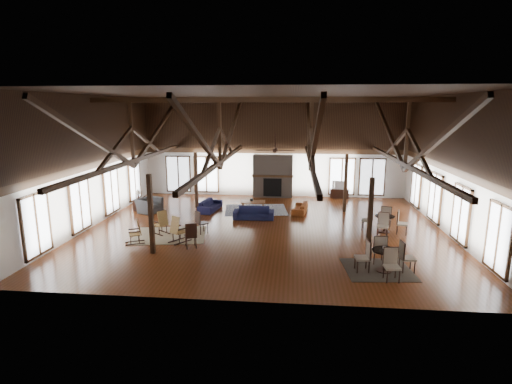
# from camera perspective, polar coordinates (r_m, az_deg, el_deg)

# --- Properties ---
(floor) EXTENTS (16.00, 16.00, 0.00)m
(floor) POSITION_cam_1_polar(r_m,az_deg,el_deg) (18.31, 1.23, -5.26)
(floor) COLOR #582712
(floor) RESTS_ON ground
(ceiling) EXTENTS (16.00, 14.00, 0.02)m
(ceiling) POSITION_cam_1_polar(r_m,az_deg,el_deg) (17.49, 1.32, 13.85)
(ceiling) COLOR black
(ceiling) RESTS_ON wall_back
(wall_back) EXTENTS (16.00, 0.02, 6.00)m
(wall_back) POSITION_cam_1_polar(r_m,az_deg,el_deg) (24.59, 2.49, 6.33)
(wall_back) COLOR white
(wall_back) RESTS_ON floor
(wall_front) EXTENTS (16.00, 0.02, 6.00)m
(wall_front) POSITION_cam_1_polar(r_m,az_deg,el_deg) (10.79, -1.49, -1.08)
(wall_front) COLOR white
(wall_front) RESTS_ON floor
(wall_left) EXTENTS (0.02, 14.00, 6.00)m
(wall_left) POSITION_cam_1_polar(r_m,az_deg,el_deg) (19.90, -22.42, 4.07)
(wall_left) COLOR white
(wall_left) RESTS_ON floor
(wall_right) EXTENTS (0.02, 14.00, 6.00)m
(wall_right) POSITION_cam_1_polar(r_m,az_deg,el_deg) (18.84, 26.37, 3.33)
(wall_right) COLOR white
(wall_right) RESTS_ON floor
(roof_truss) EXTENTS (15.60, 14.07, 3.14)m
(roof_truss) POSITION_cam_1_polar(r_m,az_deg,el_deg) (17.54, 1.29, 7.40)
(roof_truss) COLOR black
(roof_truss) RESTS_ON wall_back
(post_grid) EXTENTS (8.16, 7.16, 3.05)m
(post_grid) POSITION_cam_1_polar(r_m,az_deg,el_deg) (17.92, 1.25, -0.60)
(post_grid) COLOR black
(post_grid) RESTS_ON floor
(fireplace) EXTENTS (2.50, 0.69, 2.60)m
(fireplace) POSITION_cam_1_polar(r_m,az_deg,el_deg) (24.49, 2.42, 2.27)
(fireplace) COLOR #6D5F53
(fireplace) RESTS_ON floor
(ceiling_fan) EXTENTS (1.60, 1.60, 0.75)m
(ceiling_fan) POSITION_cam_1_polar(r_m,az_deg,el_deg) (16.54, 2.76, 6.08)
(ceiling_fan) COLOR black
(ceiling_fan) RESTS_ON roof_truss
(sofa_navy_front) EXTENTS (2.02, 0.83, 0.59)m
(sofa_navy_front) POSITION_cam_1_polar(r_m,az_deg,el_deg) (19.83, -0.34, -3.01)
(sofa_navy_front) COLOR #131636
(sofa_navy_front) RESTS_ON floor
(sofa_navy_left) EXTENTS (2.00, 1.04, 0.56)m
(sofa_navy_left) POSITION_cam_1_polar(r_m,az_deg,el_deg) (21.56, -6.57, -1.90)
(sofa_navy_left) COLOR #131234
(sofa_navy_left) RESTS_ON floor
(sofa_orange) EXTENTS (1.78, 0.91, 0.49)m
(sofa_orange) POSITION_cam_1_polar(r_m,az_deg,el_deg) (21.13, 6.28, -2.27)
(sofa_orange) COLOR brown
(sofa_orange) RESTS_ON floor
(coffee_table) EXTENTS (1.34, 0.74, 0.50)m
(coffee_table) POSITION_cam_1_polar(r_m,az_deg,el_deg) (21.40, -0.41, -1.49)
(coffee_table) COLOR brown
(coffee_table) RESTS_ON floor
(vase) EXTENTS (0.22, 0.22, 0.20)m
(vase) POSITION_cam_1_polar(r_m,az_deg,el_deg) (21.43, -0.62, -1.04)
(vase) COLOR #B2B2B2
(vase) RESTS_ON coffee_table
(armchair) EXTENTS (1.46, 1.38, 0.75)m
(armchair) POSITION_cam_1_polar(r_m,az_deg,el_deg) (21.78, -15.01, -1.83)
(armchair) COLOR #2C2C2E
(armchair) RESTS_ON floor
(side_table_lamp) EXTENTS (0.46, 0.46, 1.19)m
(side_table_lamp) POSITION_cam_1_polar(r_m,az_deg,el_deg) (22.29, -16.44, -1.42)
(side_table_lamp) COLOR black
(side_table_lamp) RESTS_ON floor
(rocking_chair_a) EXTENTS (0.92, 0.83, 1.06)m
(rocking_chair_a) POSITION_cam_1_polar(r_m,az_deg,el_deg) (17.91, -13.34, -4.33)
(rocking_chair_a) COLOR olive
(rocking_chair_a) RESTS_ON floor
(rocking_chair_b) EXTENTS (0.89, 0.98, 1.13)m
(rocking_chair_b) POSITION_cam_1_polar(r_m,az_deg,el_deg) (16.66, -11.16, -5.36)
(rocking_chair_b) COLOR olive
(rocking_chair_b) RESTS_ON floor
(rocking_chair_c) EXTENTS (0.87, 0.68, 0.99)m
(rocking_chair_c) POSITION_cam_1_polar(r_m,az_deg,el_deg) (17.02, -16.67, -5.51)
(rocking_chair_c) COLOR olive
(rocking_chair_c) RESTS_ON floor
(side_chair_a) EXTENTS (0.61, 0.61, 1.03)m
(side_chair_a) POSITION_cam_1_polar(r_m,az_deg,el_deg) (17.60, -8.01, -4.06)
(side_chair_a) COLOR black
(side_chair_a) RESTS_ON floor
(side_chair_b) EXTENTS (0.58, 0.58, 1.05)m
(side_chair_b) POSITION_cam_1_polar(r_m,az_deg,el_deg) (15.86, -9.28, -5.88)
(side_chair_b) COLOR black
(side_chair_b) RESTS_ON floor
(cafe_table_near) EXTENTS (2.03, 2.03, 1.05)m
(cafe_table_near) POSITION_cam_1_polar(r_m,az_deg,el_deg) (14.27, 17.94, -8.76)
(cafe_table_near) COLOR black
(cafe_table_near) RESTS_ON floor
(cafe_table_far) EXTENTS (2.02, 2.02, 1.03)m
(cafe_table_far) POSITION_cam_1_polar(r_m,az_deg,el_deg) (18.60, 17.89, -3.93)
(cafe_table_far) COLOR black
(cafe_table_far) RESTS_ON floor
(cup_near) EXTENTS (0.16, 0.16, 0.10)m
(cup_near) POSITION_cam_1_polar(r_m,az_deg,el_deg) (14.23, 17.89, -7.60)
(cup_near) COLOR #B2B2B2
(cup_near) RESTS_ON cafe_table_near
(cup_far) EXTENTS (0.11, 0.11, 0.09)m
(cup_far) POSITION_cam_1_polar(r_m,az_deg,el_deg) (18.50, 18.24, -3.17)
(cup_far) COLOR #B2B2B2
(cup_far) RESTS_ON cafe_table_far
(tv_console) EXTENTS (1.09, 0.41, 0.54)m
(tv_console) POSITION_cam_1_polar(r_m,az_deg,el_deg) (24.89, 11.79, -0.21)
(tv_console) COLOR black
(tv_console) RESTS_ON floor
(television) EXTENTS (0.91, 0.24, 0.52)m
(television) POSITION_cam_1_polar(r_m,az_deg,el_deg) (24.78, 11.89, 1.00)
(television) COLOR #B2B2B2
(television) RESTS_ON tv_console
(rug_tan) EXTENTS (3.43, 2.88, 0.01)m
(rug_tan) POSITION_cam_1_polar(r_m,az_deg,el_deg) (17.79, -12.28, -6.05)
(rug_tan) COLOR tan
(rug_tan) RESTS_ON floor
(rug_navy) EXTENTS (3.57, 2.87, 0.01)m
(rug_navy) POSITION_cam_1_polar(r_m,az_deg,el_deg) (21.58, -0.02, -2.55)
(rug_navy) COLOR #1A274A
(rug_navy) RESTS_ON floor
(rug_dark) EXTENTS (2.41, 2.22, 0.01)m
(rug_dark) POSITION_cam_1_polar(r_m,az_deg,el_deg) (14.52, 17.01, -10.53)
(rug_dark) COLOR black
(rug_dark) RESTS_ON floor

